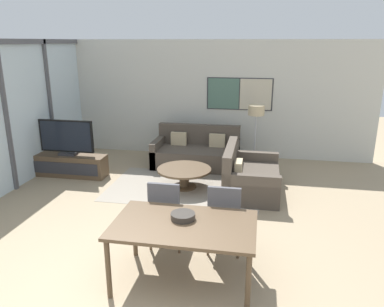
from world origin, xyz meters
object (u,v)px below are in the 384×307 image
Objects in this scene: dining_chair_centre at (225,216)px; fruit_bowl at (183,216)px; sofa_main at (197,153)px; dining_chair_left at (166,212)px; floor_lamp at (256,115)px; dining_table at (184,229)px; tv_console at (69,165)px; coffee_table at (184,173)px; television at (66,138)px; sofa_side at (247,178)px.

dining_chair_centre reaches higher than fruit_bowl.
sofa_main is 3.65m from dining_chair_left.
dining_table is at bearing -99.00° from floor_lamp.
sofa_main is at bearing 97.66° from fruit_bowl.
sofa_main is at bearing -176.88° from floor_lamp.
tv_console is 0.98× the size of dining_table.
floor_lamp is (0.30, 3.70, 0.67)m from dining_chair_centre.
coffee_table is 3.02m from dining_table.
television reaches higher than dining_chair_centre.
television is 0.77× the size of sofa_side.
sofa_side reaches higher than tv_console.
dining_chair_left reaches higher than fruit_bowl.
coffee_table is at bearing 89.60° from sofa_side.
sofa_side reaches higher than coffee_table.
floor_lamp reaches higher than sofa_side.
dining_chair_left is at bearing -41.52° from television.
coffee_table is 2.24m from dining_chair_left.
television is at bearing -154.83° from sofa_main.
television reaches higher than dining_chair_left.
sofa_main is at bearing 25.18° from tv_console.
tv_console is 2.56m from coffee_table.
television reaches higher than tv_console.
dining_table is at bearing -60.91° from dining_chair_left.
dining_chair_centre is at bearing -34.38° from television.
coffee_table is 3.64× the size of fruit_bowl.
sofa_main is at bearing 90.00° from coffee_table.
dining_chair_centre reaches higher than sofa_main.
coffee_table is at bearing -90.00° from sofa_main.
tv_console reaches higher than coffee_table.
sofa_main is 6.65× the size of fruit_bowl.
fruit_bowl is (3.12, -3.05, -0.03)m from television.
floor_lamp is at bearing -3.56° from sofa_side.
tv_console is at bearing 138.49° from dining_chair_left.
fruit_bowl is at bearing -124.77° from dining_chair_centre.
sofa_main and sofa_side have the same top height.
dining_chair_left is 1.00× the size of dining_chair_centre.
sofa_main reaches higher than coffee_table.
floor_lamp reaches higher than tv_console.
dining_table is (0.61, -4.35, 0.41)m from sofa_main.
fruit_bowl is (0.57, -4.25, 0.53)m from sofa_main.
fruit_bowl is at bearing -44.34° from tv_console.
sofa_main is 4.32m from fruit_bowl.
dining_chair_centre is at bearing 55.23° from fruit_bowl.
dining_table is 0.83m from dining_chair_left.
television reaches higher than sofa_side.
floor_lamp is (1.31, 0.07, 0.93)m from sofa_main.
tv_console is 5.57× the size of fruit_bowl.
coffee_table is at bearing 114.45° from dining_chair_centre.
television reaches higher than dining_table.
dining_table is 4.51m from floor_lamp.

